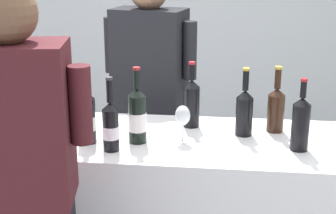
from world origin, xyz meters
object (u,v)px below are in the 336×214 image
(wine_bottle_1, at_px, (301,123))
(wine_bottle_10, at_px, (111,126))
(wine_bottle_2, at_px, (192,102))
(wine_bottle_8, at_px, (87,118))
(wine_glass, at_px, (183,117))
(wine_bottle_7, at_px, (137,116))
(wine_bottle_9, at_px, (276,108))
(person_server, at_px, (150,116))
(wine_bottle_4, at_px, (244,111))

(wine_bottle_1, bearing_deg, wine_bottle_10, -172.93)
(wine_bottle_2, bearing_deg, wine_bottle_1, -27.06)
(wine_bottle_8, xyz_separation_m, wine_glass, (0.43, 0.06, -0.00))
(wine_bottle_10, bearing_deg, wine_bottle_7, 48.90)
(wine_bottle_8, relative_size, wine_bottle_9, 1.01)
(wine_bottle_10, bearing_deg, wine_bottle_9, 24.32)
(wine_bottle_8, bearing_deg, person_server, 78.68)
(wine_bottle_10, bearing_deg, person_server, 87.70)
(person_server, bearing_deg, wine_glass, -70.56)
(wine_bottle_1, bearing_deg, wine_bottle_9, 110.51)
(wine_bottle_7, height_order, wine_bottle_9, wine_bottle_7)
(wine_bottle_9, xyz_separation_m, wine_bottle_10, (-0.73, -0.33, -0.00))
(wine_bottle_2, relative_size, wine_bottle_9, 1.02)
(wine_bottle_2, height_order, person_server, person_server)
(wine_bottle_9, height_order, person_server, person_server)
(wine_bottle_1, height_order, person_server, person_server)
(wine_bottle_1, xyz_separation_m, wine_bottle_4, (-0.24, 0.16, -0.01))
(wine_bottle_4, xyz_separation_m, wine_glass, (-0.28, -0.12, -0.00))
(wine_bottle_2, distance_m, person_server, 0.67)
(wine_bottle_7, distance_m, wine_bottle_10, 0.15)
(wine_bottle_9, bearing_deg, person_server, 141.16)
(wine_bottle_7, bearing_deg, wine_bottle_9, 19.02)
(wine_bottle_10, relative_size, person_server, 0.20)
(wine_bottle_1, relative_size, wine_bottle_2, 0.99)
(wine_bottle_2, height_order, wine_bottle_9, wine_bottle_2)
(wine_bottle_2, bearing_deg, person_server, 118.26)
(wine_bottle_8, distance_m, wine_glass, 0.43)
(wine_bottle_1, relative_size, wine_glass, 1.89)
(wine_bottle_1, distance_m, wine_bottle_9, 0.25)
(wine_bottle_4, xyz_separation_m, wine_bottle_8, (-0.71, -0.18, -0.00))
(wine_bottle_7, relative_size, wine_glass, 2.05)
(wine_bottle_4, relative_size, wine_bottle_8, 1.01)
(wine_bottle_10, height_order, wine_glass, wine_bottle_10)
(wine_bottle_1, bearing_deg, wine_bottle_7, 179.14)
(person_server, bearing_deg, wine_bottle_2, -61.74)
(wine_bottle_10, xyz_separation_m, person_server, (0.04, 0.89, -0.26))
(wine_glass, bearing_deg, wine_bottle_7, -171.46)
(wine_bottle_2, bearing_deg, wine_bottle_9, -3.14)
(wine_bottle_10, distance_m, wine_glass, 0.33)
(wine_glass, bearing_deg, wine_bottle_9, 23.55)
(wine_bottle_2, distance_m, wine_bottle_10, 0.48)
(wine_bottle_7, xyz_separation_m, wine_glass, (0.20, 0.03, -0.01))
(wine_bottle_7, relative_size, wine_bottle_10, 1.06)
(wine_bottle_2, xyz_separation_m, wine_bottle_9, (0.41, -0.02, -0.01))
(wine_bottle_4, relative_size, wine_glass, 1.91)
(wine_bottle_1, distance_m, wine_bottle_10, 0.83)
(wine_bottle_9, height_order, wine_glass, wine_bottle_9)
(wine_bottle_9, bearing_deg, wine_bottle_10, -155.68)
(wine_bottle_10, bearing_deg, wine_bottle_8, 148.13)
(wine_bottle_1, bearing_deg, wine_glass, 175.46)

